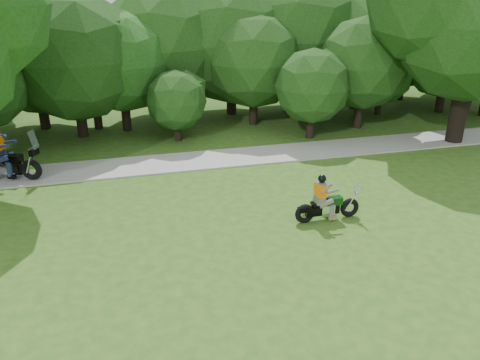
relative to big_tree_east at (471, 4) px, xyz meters
name	(u,v)px	position (x,y,z in m)	size (l,w,h in m)	color
ground	(303,255)	(-10.46, -7.87, -6.03)	(100.00, 100.00, 0.00)	#2C5A19
walkway	(232,157)	(-10.46, 0.13, -6.00)	(60.00, 2.20, 0.06)	#9B9B96
tree_line	(224,49)	(-9.28, 6.74, -2.35)	(39.88, 12.28, 7.75)	black
big_tree_east	(471,4)	(0.00, 0.00, 0.00)	(9.07, 6.89, 10.46)	black
chopper_motorcycle	(325,204)	(-9.08, -6.10, -5.47)	(2.15, 0.57, 1.54)	black
touring_motorcycle	(4,160)	(-19.23, -0.02, -5.26)	(2.47, 1.50, 1.97)	black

